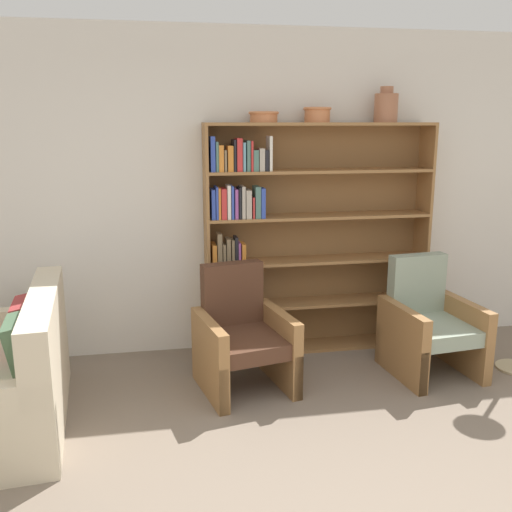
% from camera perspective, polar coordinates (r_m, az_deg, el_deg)
% --- Properties ---
extents(wall_back, '(12.00, 0.06, 2.75)m').
position_cam_1_polar(wall_back, '(5.00, 1.66, 6.29)').
color(wall_back, silver).
rests_on(wall_back, ground).
extents(bookshelf, '(1.95, 0.30, 1.98)m').
position_cam_1_polar(bookshelf, '(4.93, 3.85, 1.41)').
color(bookshelf, olive).
rests_on(bookshelf, ground).
extents(bowl_cream, '(0.25, 0.25, 0.09)m').
position_cam_1_polar(bowl_cream, '(4.75, 0.77, 13.82)').
color(bowl_cream, '#C67547').
rests_on(bowl_cream, bookshelf).
extents(bowl_slate, '(0.23, 0.23, 0.12)m').
position_cam_1_polar(bowl_slate, '(4.86, 6.15, 13.96)').
color(bowl_slate, '#C67547').
rests_on(bowl_slate, bookshelf).
extents(vase_tall, '(0.20, 0.20, 0.29)m').
position_cam_1_polar(vase_tall, '(5.06, 12.87, 14.34)').
color(vase_tall, '#A36647').
rests_on(vase_tall, bookshelf).
extents(armchair_leather, '(0.76, 0.80, 0.92)m').
position_cam_1_polar(armchair_leather, '(4.36, -1.39, -8.16)').
color(armchair_leather, olive).
rests_on(armchair_leather, ground).
extents(armchair_cushioned, '(0.71, 0.74, 0.92)m').
position_cam_1_polar(armchair_cushioned, '(4.83, 16.93, -6.61)').
color(armchair_cushioned, olive).
rests_on(armchair_cushioned, ground).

